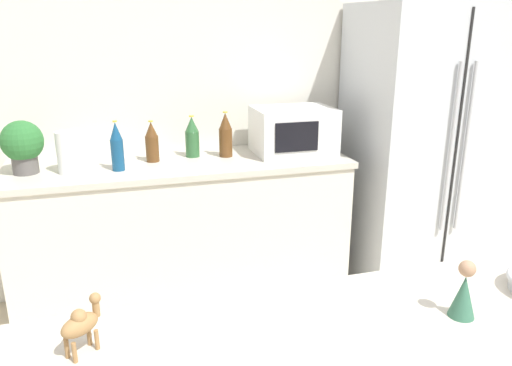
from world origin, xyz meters
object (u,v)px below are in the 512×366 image
Objects in this scene: back_bottle_0 at (192,137)px; back_bottle_2 at (117,147)px; paper_towel_roll at (68,152)px; back_bottle_1 at (152,142)px; refrigerator at (420,150)px; wise_man_figurine_blue at (464,293)px; back_bottle_3 at (226,135)px; camel_figurine at (81,323)px; microwave at (293,130)px; potted_plant at (22,144)px.

back_bottle_2 is at bearing -157.08° from back_bottle_0.
paper_towel_roll is 0.46m from back_bottle_1.
refrigerator reaches higher than back_bottle_1.
refrigerator reaches higher than wise_man_figurine_blue.
back_bottle_1 is 0.44m from back_bottle_3.
camel_figurine is at bearing -111.65° from back_bottle_3.
paper_towel_roll is 0.90× the size of back_bottle_0.
camel_figurine is at bearing -99.13° from back_bottle_1.
back_bottle_1 is (0.45, 0.11, 0.00)m from paper_towel_roll.
back_bottle_1 is at bearing 176.20° from refrigerator.
microwave is (1.31, 0.09, 0.03)m from paper_towel_roll.
potted_plant is 2.29m from wise_man_figurine_blue.
back_bottle_0 is 0.48m from back_bottle_2.
wise_man_figurine_blue is at bearing -65.92° from back_bottle_2.
back_bottle_1 is 0.87× the size of back_bottle_2.
back_bottle_3 is at bearing 3.05° from potted_plant.
back_bottle_0 is (0.92, 0.11, -0.04)m from potted_plant.
paper_towel_roll is (0.23, -0.05, -0.05)m from potted_plant.
back_bottle_2 is (-0.44, -0.19, 0.01)m from back_bottle_0.
back_bottle_2 is at bearing -8.94° from potted_plant.
back_bottle_3 is at bearing 7.26° from paper_towel_roll.
back_bottle_1 is (-0.86, 0.02, -0.03)m from microwave.
camel_figurine is (0.38, -1.79, -0.02)m from potted_plant.
back_bottle_2 is at bearing -145.14° from back_bottle_1.
microwave is 1.91× the size of back_bottle_0.
back_bottle_2 is (0.48, -0.08, -0.03)m from potted_plant.
refrigerator is at bearing -1.26° from potted_plant.
microwave reaches higher than back_bottle_3.
potted_plant is 1.83m from camel_figurine.
microwave is 0.62m from back_bottle_0.
camel_figurine is (-0.73, -1.85, 0.00)m from back_bottle_3.
camel_figurine is 0.85× the size of wise_man_figurine_blue.
wise_man_figurine_blue is at bearing -97.16° from microwave.
refrigerator is 1.48m from back_bottle_0.
potted_plant reaches higher than microwave.
wise_man_figurine_blue is (1.07, -1.84, 0.01)m from paper_towel_roll.
back_bottle_0 is 0.25m from back_bottle_1.
back_bottle_2 reaches higher than back_bottle_3.
back_bottle_0 is (-0.62, 0.07, -0.02)m from microwave.
back_bottle_0 is at bearing 11.37° from back_bottle_1.
back_bottle_1 reaches higher than wise_man_figurine_blue.
potted_plant reaches higher than paper_towel_roll.
refrigerator is 3.79× the size of microwave.
camel_figurine is at bearing -84.99° from paper_towel_roll.
refrigerator is 1.29m from back_bottle_3.
back_bottle_2 is 1.01× the size of back_bottle_3.
wise_man_figurine_blue is (1.29, -1.89, -0.03)m from potted_plant.
back_bottle_0 is 0.91× the size of back_bottle_2.
microwave is at bearing 6.15° from back_bottle_2.
potted_plant reaches higher than wise_man_figurine_blue.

